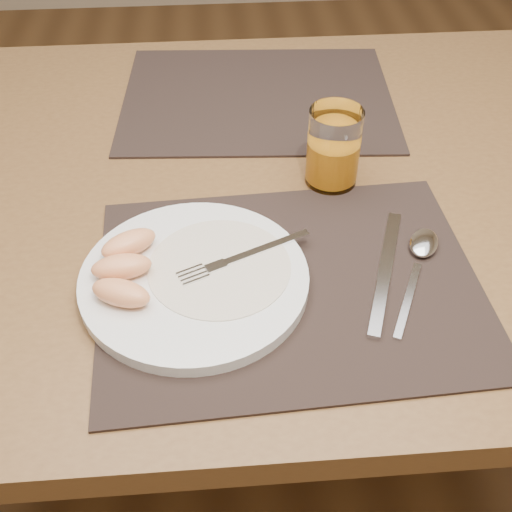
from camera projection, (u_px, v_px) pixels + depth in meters
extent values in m
plane|color=brown|center=(256.00, 447.00, 1.44)|extent=(5.00, 5.00, 0.00)
cube|color=brown|center=(256.00, 187.00, 0.94)|extent=(1.40, 0.90, 0.04)
cylinder|color=brown|center=(508.00, 207.00, 1.50)|extent=(0.06, 0.06, 0.71)
cube|color=black|center=(290.00, 283.00, 0.76)|extent=(0.47, 0.37, 0.00)
cube|color=black|center=(258.00, 97.00, 1.08)|extent=(0.47, 0.38, 0.00)
cylinder|color=white|center=(194.00, 279.00, 0.76)|extent=(0.27, 0.27, 0.02)
cylinder|color=white|center=(219.00, 267.00, 0.76)|extent=(0.17, 0.17, 0.00)
cube|color=silver|center=(268.00, 247.00, 0.78)|extent=(0.11, 0.06, 0.00)
cube|color=silver|center=(216.00, 266.00, 0.76)|extent=(0.03, 0.02, 0.00)
cube|color=silver|center=(193.00, 275.00, 0.75)|extent=(0.04, 0.04, 0.00)
cube|color=silver|center=(389.00, 246.00, 0.81)|extent=(0.06, 0.13, 0.00)
cube|color=silver|center=(379.00, 308.00, 0.73)|extent=(0.04, 0.09, 0.01)
cube|color=silver|center=(408.00, 300.00, 0.74)|extent=(0.06, 0.12, 0.00)
ellipsoid|color=silver|center=(424.00, 243.00, 0.80)|extent=(0.06, 0.07, 0.01)
cylinder|color=white|center=(334.00, 147.00, 0.87)|extent=(0.07, 0.07, 0.11)
cylinder|color=orange|center=(332.00, 161.00, 0.89)|extent=(0.06, 0.06, 0.06)
ellipsoid|color=#F6A064|center=(121.00, 293.00, 0.71)|extent=(0.08, 0.06, 0.03)
ellipsoid|color=#F6A064|center=(122.00, 267.00, 0.74)|extent=(0.07, 0.04, 0.03)
ellipsoid|color=#F6A064|center=(129.00, 243.00, 0.77)|extent=(0.08, 0.06, 0.03)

